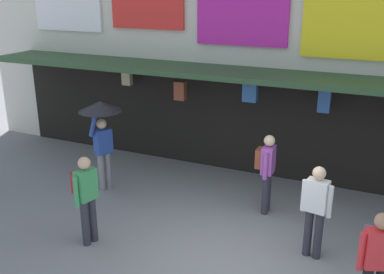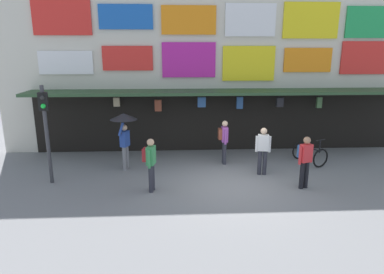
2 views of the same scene
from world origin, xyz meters
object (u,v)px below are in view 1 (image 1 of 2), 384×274
(pedestrian_in_red, at_px, (376,259))
(pedestrian_in_green, at_px, (316,207))
(pedestrian_in_white, at_px, (86,193))
(pedestrian_in_yellow, at_px, (267,168))
(pedestrian_with_umbrella, at_px, (101,121))

(pedestrian_in_red, xyz_separation_m, pedestrian_in_green, (-1.01, 1.22, -0.04))
(pedestrian_in_red, distance_m, pedestrian_in_white, 4.79)
(pedestrian_in_yellow, height_order, pedestrian_in_green, same)
(pedestrian_in_red, relative_size, pedestrian_with_umbrella, 0.81)
(pedestrian_in_yellow, distance_m, pedestrian_in_green, 1.70)
(pedestrian_in_red, distance_m, pedestrian_with_umbrella, 6.20)
(pedestrian_in_yellow, bearing_deg, pedestrian_with_umbrella, -173.11)
(pedestrian_in_red, height_order, pedestrian_with_umbrella, pedestrian_with_umbrella)
(pedestrian_in_green, bearing_deg, pedestrian_in_white, -162.05)
(pedestrian_in_red, xyz_separation_m, pedestrian_in_yellow, (-2.19, 2.45, 0.00))
(pedestrian_in_red, bearing_deg, pedestrian_in_green, 129.42)
(pedestrian_with_umbrella, bearing_deg, pedestrian_in_red, -19.00)
(pedestrian_in_red, xyz_separation_m, pedestrian_with_umbrella, (-5.83, 2.01, 0.66))
(pedestrian_in_red, relative_size, pedestrian_in_white, 1.00)
(pedestrian_in_white, height_order, pedestrian_with_umbrella, pedestrian_with_umbrella)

